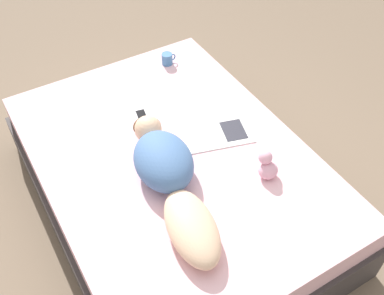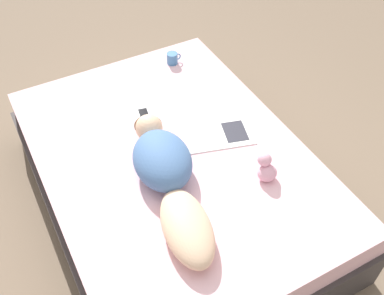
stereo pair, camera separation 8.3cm
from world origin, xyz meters
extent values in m
plane|color=#7A6651|center=(0.00, 0.00, 0.00)|extent=(12.00, 12.00, 0.00)
cube|color=#383333|center=(0.00, 0.00, 0.17)|extent=(1.68, 2.33, 0.34)
cube|color=beige|center=(0.00, 0.00, 0.44)|extent=(1.62, 2.27, 0.20)
ellipsoid|color=#DBB28E|center=(-0.21, -0.59, 0.62)|extent=(0.35, 0.57, 0.16)
ellipsoid|color=#476B9E|center=(-0.12, -0.11, 0.66)|extent=(0.43, 0.54, 0.23)
ellipsoid|color=#472D19|center=(-0.06, 0.23, 0.63)|extent=(0.21, 0.20, 0.10)
sphere|color=#DBB28E|center=(-0.07, 0.21, 0.63)|extent=(0.18, 0.18, 0.18)
cube|color=white|center=(0.25, 0.05, 0.54)|extent=(0.30, 0.33, 0.01)
cube|color=white|center=(0.47, -0.02, 0.54)|extent=(0.30, 0.33, 0.01)
cube|color=#2D2D38|center=(0.47, -0.02, 0.55)|extent=(0.20, 0.23, 0.00)
cylinder|color=teal|center=(0.45, 0.90, 0.58)|extent=(0.09, 0.09, 0.09)
cylinder|color=black|center=(0.45, 0.90, 0.62)|extent=(0.07, 0.07, 0.01)
torus|color=teal|center=(0.50, 0.90, 0.58)|extent=(0.06, 0.01, 0.06)
cube|color=silver|center=(-0.01, 0.45, 0.54)|extent=(0.10, 0.14, 0.01)
cube|color=black|center=(-0.01, 0.45, 0.55)|extent=(0.08, 0.12, 0.00)
ellipsoid|color=#DB9EB2|center=(0.42, -0.46, 0.59)|extent=(0.12, 0.11, 0.11)
sphere|color=#DB9EB2|center=(0.42, -0.41, 0.67)|extent=(0.09, 0.09, 0.09)
camera|label=1|loc=(-0.91, -1.77, 2.67)|focal=42.00mm
camera|label=2|loc=(-0.84, -1.81, 2.67)|focal=42.00mm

